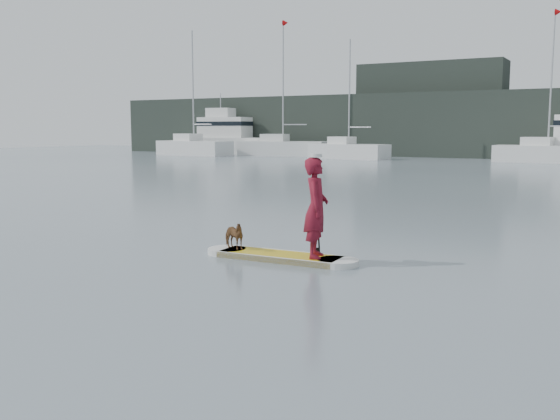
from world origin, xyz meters
The scene contains 13 objects.
ground centered at (0.00, 0.00, 0.00)m, with size 140.00×140.00×0.00m, color slate.
paddleboard centered at (1.13, 3.61, 0.06)m, with size 3.30×0.88×0.12m.
paddler centered at (1.91, 3.63, 1.09)m, with size 0.71×0.46×1.94m, color maroon.
white_cap centered at (1.91, 3.63, 2.10)m, with size 0.22×0.22×0.07m, color silver.
dog centered at (0.02, 3.57, 0.41)m, with size 0.31×0.68×0.58m, color brown.
paddle centered at (1.82, 3.88, 0.80)m, with size 0.10×0.30×2.00m.
sailboat_a centered at (-31.04, 43.69, 0.85)m, with size 8.75×3.99×12.23m.
sailboat_b centered at (-22.59, 46.88, 0.90)m, with size 9.01×3.74×13.00m.
sailboat_c centered at (-14.56, 44.38, 0.77)m, with size 7.51×3.53×10.36m.
sailboat_d centered at (1.60, 45.92, 0.84)m, with size 8.14×3.19×11.72m.
motor_yacht_b centered at (-29.66, 48.11, 1.79)m, with size 9.84×3.96×6.35m.
shore_mass centered at (0.00, 53.00, 3.00)m, with size 90.00×6.00×6.00m, color black.
shore_building_west centered at (-10.00, 54.00, 4.50)m, with size 14.00×4.00×9.00m, color black.
Camera 1 is at (7.07, -7.11, 2.59)m, focal length 40.00 mm.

